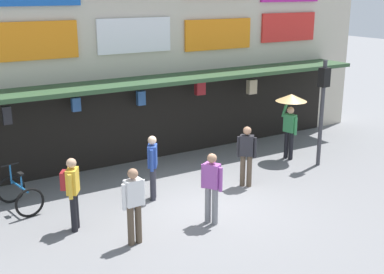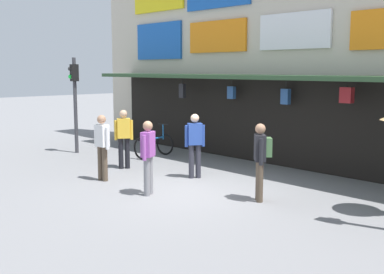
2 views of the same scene
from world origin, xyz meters
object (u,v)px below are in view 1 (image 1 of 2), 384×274
pedestrian_with_umbrella (291,108)px  pedestrian_in_green (134,202)px  pedestrian_in_black (153,164)px  pedestrian_in_yellow (212,185)px  bicycle_parked (20,194)px  pedestrian_in_purple (247,151)px  traffic_light_far (323,96)px  pedestrian_in_red (72,188)px

pedestrian_with_umbrella → pedestrian_in_green: pedestrian_with_umbrella is taller
pedestrian_in_black → pedestrian_in_green: size_ratio=1.00×
pedestrian_in_black → pedestrian_in_yellow: bearing=-75.3°
bicycle_parked → pedestrian_in_purple: bearing=-15.8°
pedestrian_in_black → pedestrian_in_green: same height
traffic_light_far → pedestrian_in_red: traffic_light_far is taller
pedestrian_in_purple → pedestrian_with_umbrella: size_ratio=0.81×
pedestrian_in_red → pedestrian_in_green: size_ratio=1.00×
pedestrian_in_purple → pedestrian_in_black: 2.62m
pedestrian_with_umbrella → pedestrian_in_black: bearing=-172.8°
bicycle_parked → pedestrian_in_green: pedestrian_in_green is taller
bicycle_parked → pedestrian_with_umbrella: pedestrian_with_umbrella is taller
traffic_light_far → pedestrian_in_purple: (-2.92, -0.23, -1.16)m
pedestrian_in_red → pedestrian_in_purple: 4.85m
traffic_light_far → pedestrian_with_umbrella: bearing=112.5°
pedestrian_in_red → pedestrian_with_umbrella: 7.53m
pedestrian_in_yellow → pedestrian_in_green: same height
bicycle_parked → pedestrian_in_green: size_ratio=0.75×
traffic_light_far → pedestrian_in_purple: 3.15m
pedestrian_in_purple → pedestrian_in_green: same height
traffic_light_far → bicycle_parked: size_ratio=2.52×
traffic_light_far → pedestrian_in_purple: traffic_light_far is taller
traffic_light_far → pedestrian_in_green: bearing=-166.6°
pedestrian_in_red → pedestrian_in_black: 2.37m
bicycle_parked → pedestrian_in_red: bearing=-65.8°
pedestrian_in_black → pedestrian_in_red: bearing=-164.8°
traffic_light_far → pedestrian_in_yellow: bearing=-161.6°
bicycle_parked → pedestrian_in_green: 3.47m
bicycle_parked → pedestrian_in_red: (0.77, -1.71, 0.59)m
bicycle_parked → pedestrian_in_yellow: (3.56, -3.02, 0.55)m
pedestrian_in_red → pedestrian_in_yellow: 3.08m
pedestrian_in_black → traffic_light_far: bearing=-2.8°
bicycle_parked → pedestrian_in_black: (3.05, -1.09, 0.55)m
traffic_light_far → bicycle_parked: (-8.55, 1.36, -1.75)m
traffic_light_far → bicycle_parked: bearing=171.0°
pedestrian_with_umbrella → pedestrian_in_yellow: 5.32m
traffic_light_far → bicycle_parked: 8.83m
pedestrian_in_black → pedestrian_in_yellow: 2.00m
pedestrian_in_yellow → pedestrian_in_purple: bearing=34.7°
pedestrian_in_purple → pedestrian_in_yellow: 2.51m
pedestrian_in_yellow → pedestrian_in_black: bearing=104.7°
pedestrian_in_black → pedestrian_in_green: bearing=-126.3°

